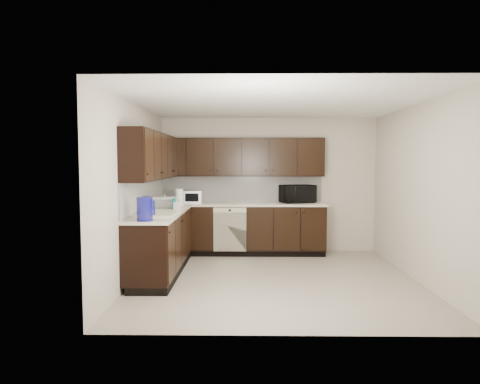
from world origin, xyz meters
The scene contains 20 objects.
floor centered at (0.00, 0.00, 0.00)m, with size 4.00×4.00×0.00m, color gray.
ceiling centered at (0.00, 0.00, 2.50)m, with size 4.00×4.00×0.00m, color white.
wall_back centered at (0.00, 2.00, 1.25)m, with size 4.00×0.02×2.50m, color #B9AE9E.
wall_left centered at (-2.00, 0.00, 1.25)m, with size 0.02×4.00×2.50m, color #B9AE9E.
wall_right centered at (2.00, 0.00, 1.25)m, with size 0.02×4.00×2.50m, color #B9AE9E.
wall_front centered at (0.00, -2.00, 1.25)m, with size 4.00×0.02×2.50m, color #B9AE9E.
lower_cabinets centered at (-1.01, 1.11, 0.41)m, with size 3.00×2.80×0.90m.
countertop centered at (-1.01, 1.11, 0.92)m, with size 3.03×2.83×0.04m.
backsplash centered at (-1.22, 1.32, 1.18)m, with size 3.00×2.80×0.48m.
upper_cabinets centered at (-1.10, 1.20, 1.77)m, with size 3.00×2.80×0.70m.
dishwasher centered at (-0.70, 1.41, 0.55)m, with size 0.58×0.04×0.78m.
sink centered at (-1.68, -0.01, 0.88)m, with size 0.54×0.82×0.42m.
microwave centered at (0.52, 1.76, 1.10)m, with size 0.59×0.40×0.32m, color black.
soap_bottle_a centered at (-1.48, 0.47, 1.03)m, with size 0.08×0.08×0.18m, color gray.
soap_bottle_b centered at (-1.76, 1.00, 1.05)m, with size 0.08×0.08×0.22m, color gray.
toaster_oven centered at (-1.41, 1.67, 1.05)m, with size 0.36×0.26×0.22m, color silver.
storage_bin centered at (-1.73, 0.84, 1.02)m, with size 0.41×0.30×0.16m, color white.
blue_pitcher centered at (-1.69, -0.70, 1.09)m, with size 0.20×0.20×0.30m, color navy.
teal_tumbler centered at (-1.53, 0.57, 1.03)m, with size 0.08×0.08×0.18m, color #0C8388.
paper_towel_roll centered at (-1.55, 1.18, 1.08)m, with size 0.13×0.13×0.29m, color silver.
Camera 1 is at (-0.41, -6.04, 1.68)m, focal length 32.00 mm.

